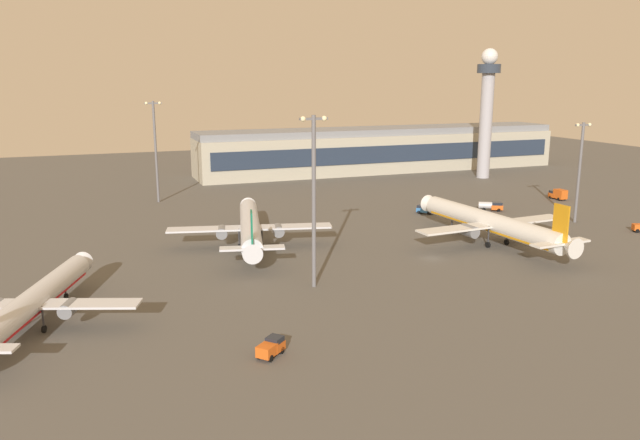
# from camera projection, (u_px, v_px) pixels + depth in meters

# --- Properties ---
(ground_plane) EXTENTS (416.00, 416.00, 0.00)m
(ground_plane) POSITION_uv_depth(u_px,v_px,m) (432.00, 258.00, 121.36)
(ground_plane) COLOR #56544F
(terminal_building) EXTENTS (141.04, 22.40, 16.40)m
(terminal_building) POSITION_uv_depth(u_px,v_px,m) (381.00, 149.00, 236.74)
(terminal_building) COLOR #B2AD99
(terminal_building) RESTS_ON ground
(control_tower) EXTENTS (8.00, 8.00, 44.66)m
(control_tower) POSITION_uv_depth(u_px,v_px,m) (487.00, 105.00, 215.54)
(control_tower) COLOR #A8A8B2
(control_tower) RESTS_ON ground
(airplane_terminal_side) EXTENTS (29.57, 37.54, 9.97)m
(airplane_terminal_side) POSITION_uv_depth(u_px,v_px,m) (33.00, 302.00, 86.67)
(airplane_terminal_side) COLOR silver
(airplane_terminal_side) RESTS_ON ground
(airplane_near_gate) EXTENTS (36.24, 46.53, 11.93)m
(airplane_near_gate) POSITION_uv_depth(u_px,v_px,m) (491.00, 223.00, 131.06)
(airplane_near_gate) COLOR silver
(airplane_near_gate) RESTS_ON ground
(airplane_mid_apron) EXTENTS (34.06, 43.46, 11.26)m
(airplane_mid_apron) POSITION_uv_depth(u_px,v_px,m) (250.00, 227.00, 129.03)
(airplane_mid_apron) COLOR silver
(airplane_mid_apron) RESTS_ON ground
(fuel_truck) EXTENTS (6.51, 4.96, 2.35)m
(fuel_truck) POSITION_uv_depth(u_px,v_px,m) (492.00, 206.00, 165.12)
(fuel_truck) COLOR #D85919
(fuel_truck) RESTS_ON ground
(catering_truck) EXTENTS (2.48, 5.69, 3.05)m
(catering_truck) POSITION_uv_depth(u_px,v_px,m) (558.00, 194.00, 180.55)
(catering_truck) COLOR #D85919
(catering_truck) RESTS_ON ground
(baggage_tractor) EXTENTS (4.40, 4.22, 2.25)m
(baggage_tractor) POSITION_uv_depth(u_px,v_px,m) (271.00, 347.00, 78.25)
(baggage_tractor) COLOR #D85919
(baggage_tractor) RESTS_ON ground
(cargo_loader) EXTENTS (4.20, 4.41, 2.25)m
(cargo_loader) POSITION_uv_depth(u_px,v_px,m) (425.00, 209.00, 161.41)
(cargo_loader) COLOR #3372BF
(cargo_loader) RESTS_ON ground
(apron_light_east) EXTENTS (4.80, 0.90, 28.69)m
(apron_light_east) POSITION_uv_depth(u_px,v_px,m) (314.00, 192.00, 101.24)
(apron_light_east) COLOR slate
(apron_light_east) RESTS_ON ground
(apron_light_west) EXTENTS (4.80, 0.90, 28.41)m
(apron_light_west) POSITION_uv_depth(u_px,v_px,m) (155.00, 146.00, 173.61)
(apron_light_west) COLOR slate
(apron_light_west) RESTS_ON ground
(apron_light_central) EXTENTS (4.80, 0.90, 24.27)m
(apron_light_central) POSITION_uv_depth(u_px,v_px,m) (580.00, 166.00, 149.06)
(apron_light_central) COLOR slate
(apron_light_central) RESTS_ON ground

